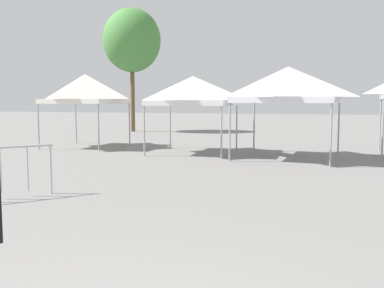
# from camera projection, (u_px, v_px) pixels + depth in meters

# --- Properties ---
(canopy_tent_center) EXTENTS (2.98, 2.98, 3.16)m
(canopy_tent_center) POSITION_uv_depth(u_px,v_px,m) (85.00, 89.00, 18.82)
(canopy_tent_center) COLOR #9E9EA3
(canopy_tent_center) RESTS_ON ground
(canopy_tent_behind_left) EXTENTS (3.09, 3.09, 2.94)m
(canopy_tent_behind_left) POSITION_uv_depth(u_px,v_px,m) (193.00, 91.00, 16.55)
(canopy_tent_behind_left) COLOR #9E9EA3
(canopy_tent_behind_left) RESTS_ON ground
(canopy_tent_left_of_center) EXTENTS (3.60, 3.60, 3.17)m
(canopy_tent_left_of_center) POSITION_uv_depth(u_px,v_px,m) (288.00, 85.00, 14.97)
(canopy_tent_left_of_center) COLOR #9E9EA3
(canopy_tent_left_of_center) RESTS_ON ground
(tree_behind_tents_left) EXTENTS (3.78, 3.78, 8.08)m
(tree_behind_tents_left) POSITION_uv_depth(u_px,v_px,m) (132.00, 41.00, 28.47)
(tree_behind_tents_left) COLOR brown
(tree_behind_tents_left) RESTS_ON ground
(crowd_barrier_by_lift) EXTENTS (1.37, 1.65, 1.08)m
(crowd_barrier_by_lift) POSITION_uv_depth(u_px,v_px,m) (0.00, 162.00, 8.73)
(crowd_barrier_by_lift) COLOR #B7BABF
(crowd_barrier_by_lift) RESTS_ON ground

